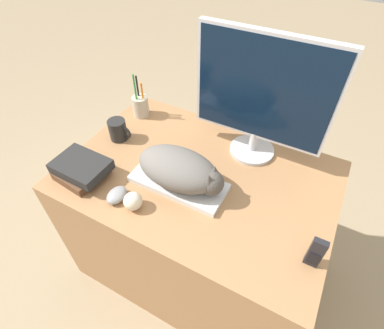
# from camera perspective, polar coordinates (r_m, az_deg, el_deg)

# --- Properties ---
(ground_plane) EXTENTS (12.00, 12.00, 0.00)m
(ground_plane) POSITION_cam_1_polar(r_m,az_deg,el_deg) (1.72, -5.76, -27.41)
(ground_plane) COLOR #998466
(desk) EXTENTS (1.10, 0.76, 0.73)m
(desk) POSITION_cam_1_polar(r_m,az_deg,el_deg) (1.53, 1.00, -11.26)
(desk) COLOR #9E7047
(desk) RESTS_ON ground_plane
(keyboard) EXTENTS (0.39, 0.16, 0.02)m
(keyboard) POSITION_cam_1_polar(r_m,az_deg,el_deg) (1.20, -2.58, -3.47)
(keyboard) COLOR silver
(keyboard) RESTS_ON desk
(cat) EXTENTS (0.35, 0.19, 0.14)m
(cat) POSITION_cam_1_polar(r_m,az_deg,el_deg) (1.13, -2.08, -1.01)
(cat) COLOR #66605B
(cat) RESTS_ON keyboard
(monitor) EXTENTS (0.54, 0.20, 0.53)m
(monitor) POSITION_cam_1_polar(r_m,az_deg,el_deg) (1.20, 13.22, 12.81)
(monitor) COLOR #B7B7BC
(monitor) RESTS_ON desk
(computer_mouse) EXTENTS (0.07, 0.09, 0.04)m
(computer_mouse) POSITION_cam_1_polar(r_m,az_deg,el_deg) (1.18, -14.13, -5.67)
(computer_mouse) COLOR gray
(computer_mouse) RESTS_ON desk
(coffee_mug) EXTENTS (0.11, 0.08, 0.10)m
(coffee_mug) POSITION_cam_1_polar(r_m,az_deg,el_deg) (1.42, -13.87, 6.40)
(coffee_mug) COLOR black
(coffee_mug) RESTS_ON desk
(pen_cup) EXTENTS (0.08, 0.08, 0.23)m
(pen_cup) POSITION_cam_1_polar(r_m,az_deg,el_deg) (1.55, -9.78, 11.01)
(pen_cup) COLOR #B2A893
(pen_cup) RESTS_ON desk
(baseball) EXTENTS (0.07, 0.07, 0.07)m
(baseball) POSITION_cam_1_polar(r_m,az_deg,el_deg) (1.13, -11.19, -6.86)
(baseball) COLOR beige
(baseball) RESTS_ON desk
(phone) EXTENTS (0.04, 0.02, 0.13)m
(phone) POSITION_cam_1_polar(r_m,az_deg,el_deg) (1.03, 22.46, -15.33)
(phone) COLOR black
(phone) RESTS_ON desk
(book_stack) EXTENTS (0.22, 0.18, 0.08)m
(book_stack) POSITION_cam_1_polar(r_m,az_deg,el_deg) (1.29, -20.33, -0.80)
(book_stack) COLOR brown
(book_stack) RESTS_ON desk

